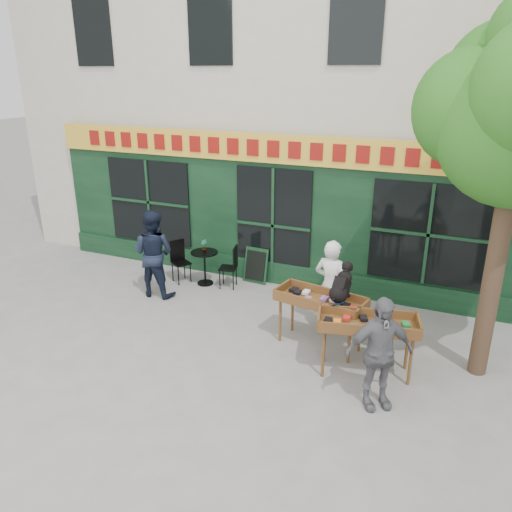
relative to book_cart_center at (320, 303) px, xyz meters
The scene contains 13 objects.
ground 1.94m from the book_cart_center, behind, with size 80.00×80.00×0.00m, color slate.
building 7.44m from the book_cart_center, 106.52° to the left, with size 14.00×7.26×10.00m.
book_cart_center is the anchor object (origin of this frame).
dog 0.59m from the book_cart_center, ahead, with size 0.34×0.60×0.60m, color black, non-canonical shape.
woman 0.65m from the book_cart_center, 90.00° to the left, with size 0.63×0.42×1.74m, color silver.
book_cart_right 1.04m from the book_cart_center, 29.24° to the right, with size 1.60×0.96×0.99m.
man_right 1.74m from the book_cart_center, 46.20° to the right, with size 0.99×0.41×1.69m, color #5B5B61.
bistro_table 3.51m from the book_cart_center, 152.97° to the left, with size 0.60×0.60×0.76m.
bistro_chair_left 4.05m from the book_cart_center, 157.67° to the left, with size 0.50×0.50×0.95m.
bistro_chair_right 2.99m from the book_cart_center, 146.20° to the left, with size 0.44×0.43×0.95m.
potted_plant 3.50m from the book_cart_center, 152.97° to the left, with size 0.15×0.10×0.28m, color gray.
man_left 3.88m from the book_cart_center, 169.77° to the left, with size 0.90×0.70×1.86m, color black.
chalkboard 3.04m from the book_cart_center, 134.78° to the left, with size 0.57×0.23×0.79m.
Camera 1 is at (3.78, -7.36, 4.49)m, focal length 35.00 mm.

